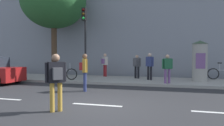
# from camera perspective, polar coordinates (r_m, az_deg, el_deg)

# --- Properties ---
(ground_plane) EXTENTS (80.00, 80.00, 0.00)m
(ground_plane) POSITION_cam_1_polar(r_m,az_deg,el_deg) (8.00, -3.83, -10.49)
(ground_plane) COLOR #2B2B2D
(sidewalk_curb) EXTENTS (36.00, 4.00, 0.15)m
(sidewalk_curb) POSITION_cam_1_polar(r_m,az_deg,el_deg) (14.69, 5.41, -4.40)
(sidewalk_curb) COLOR #9E9B93
(sidewalk_curb) RESTS_ON ground_plane
(lane_markings) EXTENTS (25.80, 0.16, 0.01)m
(lane_markings) POSITION_cam_1_polar(r_m,az_deg,el_deg) (8.00, -3.83, -10.47)
(lane_markings) COLOR silver
(lane_markings) RESTS_ON ground_plane
(building_backdrop) EXTENTS (36.00, 5.00, 10.80)m
(building_backdrop) POSITION_cam_1_polar(r_m,az_deg,el_deg) (19.87, 8.13, 12.73)
(building_backdrop) COLOR gray
(building_backdrop) RESTS_ON ground_plane
(traffic_light) EXTENTS (0.24, 0.45, 4.36)m
(traffic_light) POSITION_cam_1_polar(r_m,az_deg,el_deg) (13.71, -6.89, 7.70)
(traffic_light) COLOR black
(traffic_light) RESTS_ON sidewalk_curb
(poster_column) EXTENTS (0.96, 0.96, 2.44)m
(poster_column) POSITION_cam_1_polar(r_m,az_deg,el_deg) (14.49, 21.23, 0.57)
(poster_column) COLOR #9E9B93
(poster_column) RESTS_ON sidewalk_curb
(street_tree) EXTENTS (4.66, 4.66, 7.44)m
(street_tree) POSITION_cam_1_polar(r_m,az_deg,el_deg) (17.39, -14.46, 14.85)
(street_tree) COLOR #4C3826
(street_tree) RESTS_ON sidewalk_curb
(pedestrian_in_red_top) EXTENTS (0.50, 0.59, 1.79)m
(pedestrian_in_red_top) POSITION_cam_1_polar(r_m,az_deg,el_deg) (10.84, -6.96, -1.42)
(pedestrian_in_red_top) COLOR navy
(pedestrian_in_red_top) RESTS_ON ground_plane
(pedestrian_in_light_jacket) EXTENTS (0.54, 0.54, 1.77)m
(pedestrian_in_light_jacket) POSITION_cam_1_polar(r_m,az_deg,el_deg) (7.11, -13.91, -3.42)
(pedestrian_in_light_jacket) COLOR #B78C33
(pedestrian_in_light_jacket) RESTS_ON ground_plane
(pedestrian_with_bag) EXTENTS (0.57, 0.43, 1.60)m
(pedestrian_with_bag) POSITION_cam_1_polar(r_m,az_deg,el_deg) (12.89, 13.76, -0.85)
(pedestrian_with_bag) COLOR #724C84
(pedestrian_with_bag) RESTS_ON sidewalk_curb
(pedestrian_with_backpack) EXTENTS (0.59, 0.51, 1.57)m
(pedestrian_with_backpack) POSITION_cam_1_polar(r_m,az_deg,el_deg) (15.24, 6.25, -0.34)
(pedestrian_with_backpack) COLOR black
(pedestrian_with_backpack) RESTS_ON sidewalk_curb
(pedestrian_in_dark_shirt) EXTENTS (0.54, 0.44, 1.69)m
(pedestrian_in_dark_shirt) POSITION_cam_1_polar(r_m,az_deg,el_deg) (14.42, 9.46, -0.28)
(pedestrian_in_dark_shirt) COLOR black
(pedestrian_in_dark_shirt) RESTS_ON sidewalk_curb
(pedestrian_tallest) EXTENTS (0.52, 0.52, 1.67)m
(pedestrian_tallest) POSITION_cam_1_polar(r_m,az_deg,el_deg) (16.45, -1.83, 0.05)
(pedestrian_tallest) COLOR maroon
(pedestrian_tallest) RESTS_ON sidewalk_curb
(bicycle_leaning) EXTENTS (1.75, 0.37, 1.09)m
(bicycle_leaning) POSITION_cam_1_polar(r_m,az_deg,el_deg) (14.71, -12.10, -2.62)
(bicycle_leaning) COLOR black
(bicycle_leaning) RESTS_ON sidewalk_curb
(bicycle_upright) EXTENTS (1.77, 0.13, 1.09)m
(bicycle_upright) POSITION_cam_1_polar(r_m,az_deg,el_deg) (15.97, 26.00, -2.41)
(bicycle_upright) COLOR black
(bicycle_upright) RESTS_ON sidewalk_curb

